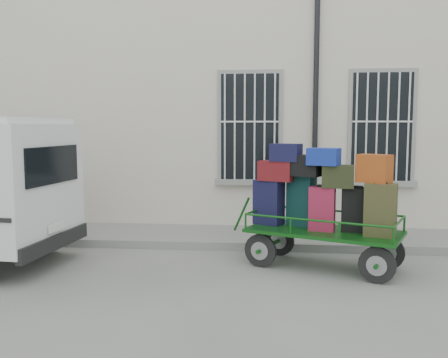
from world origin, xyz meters
The scene contains 4 objects.
ground centered at (0.00, 0.00, 0.00)m, with size 80.00×80.00×0.00m, color slate.
building centered at (0.00, 5.50, 3.00)m, with size 24.00×5.15×6.00m.
sidewalk centered at (0.00, 2.20, 0.07)m, with size 24.00×1.70×0.15m, color gray.
luggage_cart centered at (0.86, 0.43, 1.05)m, with size 2.80×1.91×1.98m.
Camera 1 is at (0.04, -7.52, 2.26)m, focal length 40.00 mm.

